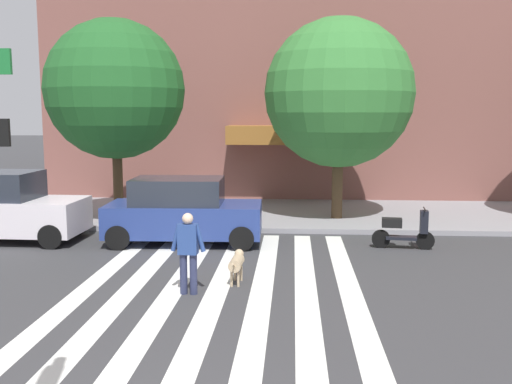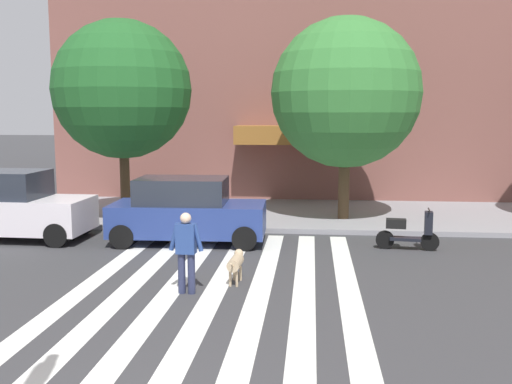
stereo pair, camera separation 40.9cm
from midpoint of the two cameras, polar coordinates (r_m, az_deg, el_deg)
name	(u,v)px [view 1 (the left image)]	position (r m, az deg, el deg)	size (l,w,h in m)	color
ground_plane	(200,297)	(11.68, -6.51, -10.18)	(160.00, 160.00, 0.00)	#353538
sidewalk_far	(241,213)	(20.48, -2.01, -2.12)	(80.00, 6.00, 0.15)	gray
crosswalk_stripes	(215,297)	(11.63, -5.10, -10.21)	(5.85, 11.68, 0.01)	silver
parked_car_near_curb	(4,208)	(17.90, -24.08, -1.48)	(4.38, 2.03, 1.96)	silver
parked_car_behind_first	(183,212)	(16.18, -7.93, -1.91)	(4.28, 2.02, 1.82)	navy
parked_scooter	(403,231)	(15.90, 13.54, -3.73)	(1.63, 0.53, 1.11)	black
street_tree_nearest	(115,90)	(19.10, -14.26, 9.70)	(4.39, 4.39, 6.36)	#4C3823
street_tree_middle	(339,93)	(19.07, 7.52, 9.58)	(4.80, 4.80, 6.47)	#4C3823
pedestrian_dog_walker	(188,249)	(11.64, -7.68, -5.53)	(0.71, 0.26, 1.64)	#282D4C
dog_on_leash	(237,262)	(12.41, -2.85, -6.92)	(0.29, 1.05, 0.65)	tan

